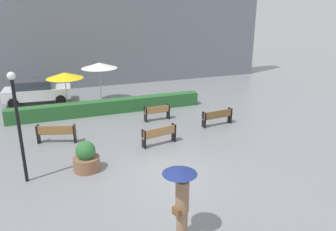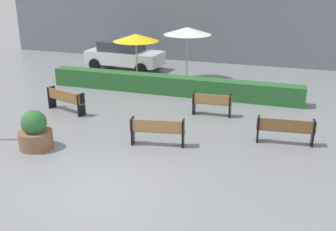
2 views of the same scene
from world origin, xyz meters
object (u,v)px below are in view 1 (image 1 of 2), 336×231
(bench_far_left, at_px, (56,132))
(lamp_post, at_px, (18,117))
(planter_pot, at_px, (86,158))
(parked_car, at_px, (37,91))
(bench_far_right, at_px, (218,116))
(bench_mid_center, at_px, (159,134))
(pedestrian_with_umbrella, at_px, (181,194))
(patio_umbrella_white, at_px, (99,66))
(patio_umbrella_yellow, at_px, (65,75))
(bench_back_row, at_px, (157,112))

(bench_far_left, relative_size, lamp_post, 0.44)
(planter_pot, distance_m, parked_car, 10.86)
(bench_far_right, xyz_separation_m, bench_mid_center, (-3.80, -1.38, 0.01))
(bench_far_right, bearing_deg, planter_pot, -159.54)
(pedestrian_with_umbrella, distance_m, patio_umbrella_white, 14.45)
(parked_car, bearing_deg, bench_far_left, -83.72)
(bench_far_right, bearing_deg, parked_car, 138.81)
(planter_pot, distance_m, lamp_post, 2.99)
(parked_car, bearing_deg, bench_far_right, -41.19)
(planter_pot, height_order, lamp_post, lamp_post)
(bench_far_left, relative_size, patio_umbrella_yellow, 0.77)
(bench_back_row, xyz_separation_m, patio_umbrella_white, (-2.33, 4.75, 1.95))
(bench_far_right, relative_size, patio_umbrella_yellow, 0.77)
(bench_back_row, height_order, bench_mid_center, bench_mid_center)
(bench_far_right, distance_m, lamp_post, 10.16)
(lamp_post, distance_m, parked_car, 10.94)
(bench_far_right, height_order, patio_umbrella_white, patio_umbrella_white)
(bench_far_left, relative_size, bench_back_row, 1.21)
(bench_back_row, bearing_deg, planter_pot, -134.22)
(pedestrian_with_umbrella, bearing_deg, patio_umbrella_white, 89.03)
(patio_umbrella_yellow, height_order, parked_car, patio_umbrella_yellow)
(bench_mid_center, relative_size, pedestrian_with_umbrella, 0.80)
(bench_back_row, relative_size, planter_pot, 1.24)
(parked_car, bearing_deg, patio_umbrella_yellow, -53.64)
(bench_far_left, xyz_separation_m, patio_umbrella_white, (3.17, 6.13, 1.93))
(bench_far_right, bearing_deg, patio_umbrella_yellow, 142.72)
(bench_far_left, relative_size, planter_pot, 1.49)
(pedestrian_with_umbrella, bearing_deg, parked_car, 103.41)
(patio_umbrella_white, bearing_deg, bench_back_row, -63.92)
(planter_pot, bearing_deg, lamp_post, -177.52)
(bench_far_right, bearing_deg, bench_far_left, 176.22)
(bench_back_row, height_order, lamp_post, lamp_post)
(lamp_post, bearing_deg, patio_umbrella_yellow, 75.55)
(lamp_post, distance_m, patio_umbrella_white, 10.49)
(bench_far_right, height_order, bench_mid_center, bench_mid_center)
(bench_far_right, distance_m, patio_umbrella_white, 8.64)
(bench_mid_center, height_order, patio_umbrella_white, patio_umbrella_white)
(bench_far_right, height_order, parked_car, parked_car)
(bench_far_left, distance_m, planter_pot, 3.42)
(lamp_post, bearing_deg, bench_far_right, 16.51)
(patio_umbrella_yellow, bearing_deg, lamp_post, -104.45)
(bench_mid_center, distance_m, lamp_post, 6.26)
(bench_far_right, height_order, bench_back_row, bench_back_row)
(bench_back_row, distance_m, patio_umbrella_white, 5.64)
(lamp_post, height_order, parked_car, lamp_post)
(planter_pot, bearing_deg, pedestrian_with_umbrella, -68.58)
(patio_umbrella_yellow, distance_m, patio_umbrella_white, 2.51)
(patio_umbrella_yellow, bearing_deg, bench_mid_center, -62.90)
(patio_umbrella_yellow, bearing_deg, bench_back_row, -38.85)
(bench_back_row, bearing_deg, lamp_post, -144.87)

